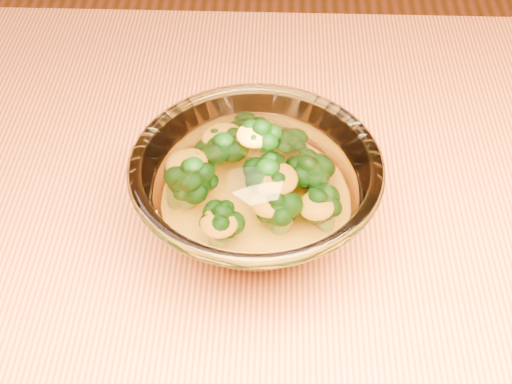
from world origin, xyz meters
TOP-DOWN VIEW (x-y plane):
  - table at (0.00, 0.00)m, footprint 1.20×0.80m
  - glass_bowl at (0.06, 0.05)m, footprint 0.21×0.21m
  - cheese_sauce at (0.06, 0.05)m, footprint 0.12×0.12m
  - broccoli_heap at (0.06, 0.05)m, footprint 0.14×0.14m

SIDE VIEW (x-z plane):
  - table at x=0.00m, z-range 0.28..1.03m
  - cheese_sauce at x=0.06m, z-range 0.76..0.79m
  - glass_bowl at x=0.06m, z-range 0.75..0.84m
  - broccoli_heap at x=0.06m, z-range 0.78..0.84m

